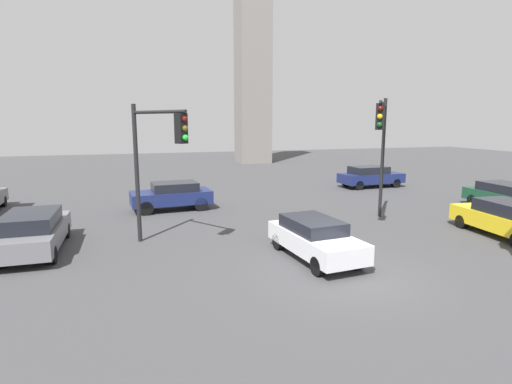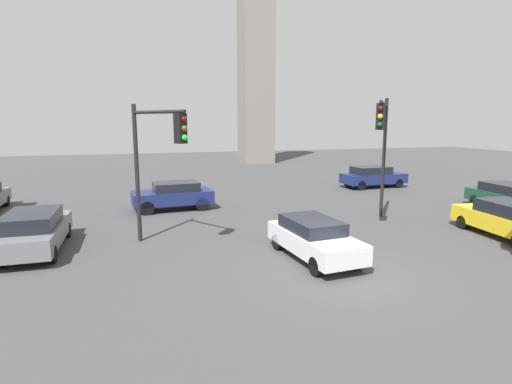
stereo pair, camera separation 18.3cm
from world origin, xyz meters
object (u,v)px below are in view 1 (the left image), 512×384
(traffic_light_0, at_px, (157,148))
(traffic_light_2, at_px, (382,135))
(car_2, at_px, (315,238))
(car_6, at_px, (510,197))
(car_0, at_px, (33,231))
(car_5, at_px, (506,218))
(car_4, at_px, (172,195))
(car_1, at_px, (370,176))

(traffic_light_0, distance_m, traffic_light_2, 9.49)
(traffic_light_0, height_order, traffic_light_2, traffic_light_2)
(car_2, bearing_deg, traffic_light_2, 119.46)
(car_2, xyz_separation_m, car_6, (12.82, 3.65, 0.04))
(traffic_light_2, bearing_deg, car_0, -54.19)
(traffic_light_2, relative_size, car_0, 1.22)
(car_5, xyz_separation_m, car_6, (4.36, 3.57, 0.00))
(car_0, relative_size, car_4, 1.10)
(car_0, height_order, car_4, car_0)
(car_1, xyz_separation_m, car_2, (-10.37, -12.60, -0.06))
(traffic_light_2, relative_size, car_1, 1.25)
(car_6, bearing_deg, car_1, -160.76)
(traffic_light_0, relative_size, car_5, 1.18)
(car_1, xyz_separation_m, car_5, (-1.91, -12.53, -0.02))
(traffic_light_0, relative_size, car_1, 1.15)
(car_2, bearing_deg, car_1, 135.47)
(car_0, xyz_separation_m, car_1, (19.56, 9.05, 0.01))
(traffic_light_0, relative_size, traffic_light_2, 0.92)
(car_1, xyz_separation_m, car_6, (2.45, -8.96, -0.02))
(car_0, height_order, car_2, car_0)
(car_0, height_order, car_6, car_0)
(car_1, height_order, car_6, car_1)
(car_1, relative_size, car_4, 1.08)
(car_5, distance_m, car_6, 5.64)
(car_2, xyz_separation_m, car_4, (-3.79, 9.19, 0.06))
(car_0, distance_m, car_2, 9.86)
(traffic_light_2, relative_size, car_2, 1.36)
(car_4, bearing_deg, car_1, -170.59)
(traffic_light_0, xyz_separation_m, car_2, (4.86, -2.75, -2.94))
(car_0, relative_size, car_2, 1.11)
(car_1, bearing_deg, car_2, -131.70)
(car_4, relative_size, car_5, 0.95)
(car_2, relative_size, car_6, 0.87)
(traffic_light_2, xyz_separation_m, car_1, (5.75, 9.43, -3.23))
(car_4, bearing_deg, car_2, 108.25)
(traffic_light_2, xyz_separation_m, car_6, (8.20, 0.47, -3.25))
(car_4, bearing_deg, traffic_light_0, 76.40)
(car_4, xyz_separation_m, car_5, (12.25, -9.11, -0.03))
(car_2, bearing_deg, car_0, -116.25)
(car_4, distance_m, car_6, 17.51)
(car_1, distance_m, car_6, 9.29)
(car_4, height_order, car_6, car_4)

